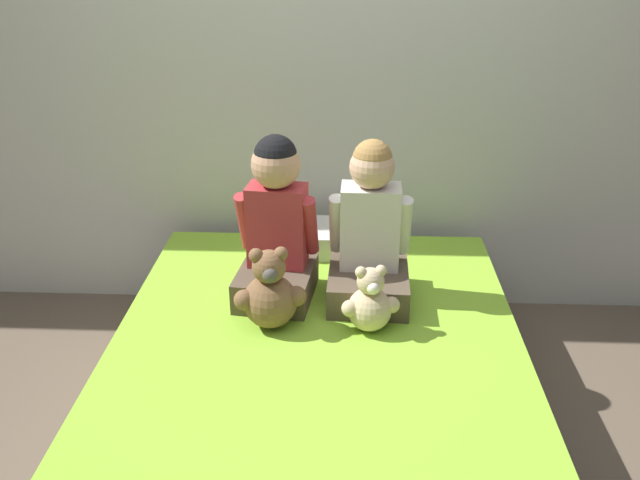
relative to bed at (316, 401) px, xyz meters
The scene contains 8 objects.
ground_plane 0.20m from the bed, ahead, with size 14.00×14.00×0.00m, color brown.
wall_behind_bed 1.53m from the bed, 90.00° to the left, with size 8.00×0.06×2.50m.
bed is the anchor object (origin of this frame).
child_on_left 0.68m from the bed, 112.14° to the left, with size 0.33×0.37×0.66m.
child_on_right 0.66m from the bed, 65.91° to the left, with size 0.33×0.37×0.65m.
teddy_bear_held_by_left_child 0.43m from the bed, 134.16° to the left, with size 0.26×0.20×0.32m.
teddy_bear_held_by_right_child 0.41m from the bed, 42.29° to the left, with size 0.22×0.16×0.26m.
pillow_at_headboard 0.88m from the bed, 90.00° to the left, with size 0.54×0.28×0.11m.
Camera 1 is at (0.10, -1.97, 1.79)m, focal length 38.00 mm.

